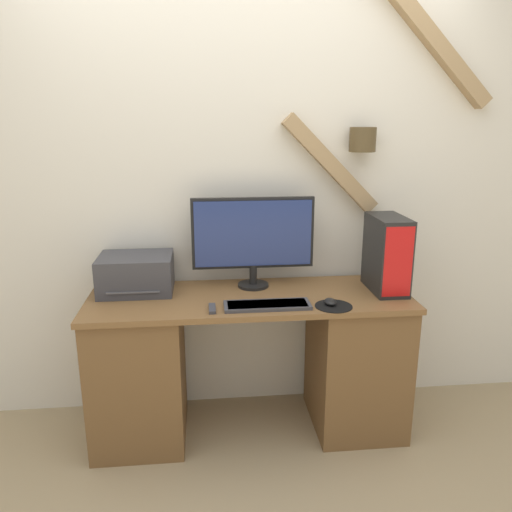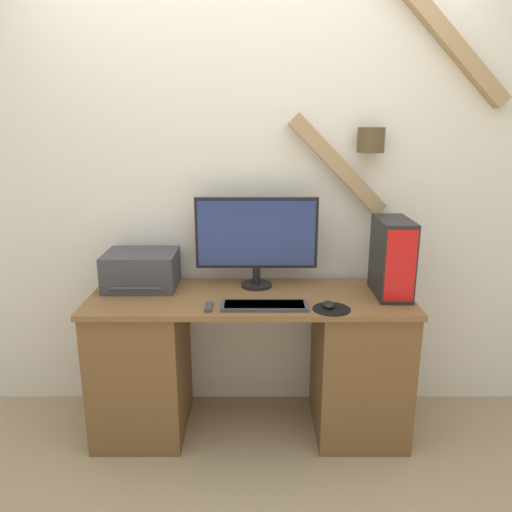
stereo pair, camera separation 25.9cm
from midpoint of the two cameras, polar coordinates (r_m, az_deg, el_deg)
The scene contains 10 objects.
ground_plane at distance 2.79m, azimuth 2.12°, elevation -22.36°, with size 12.00×12.00×0.00m, color #9E8966.
wall_back at distance 2.86m, azimuth 2.19°, elevation 8.46°, with size 6.40×0.20×2.79m.
desk at distance 2.81m, azimuth 1.98°, elevation -12.01°, with size 1.70×0.58×0.80m.
monitor at distance 2.72m, azimuth 2.72°, elevation 2.26°, with size 0.67×0.17×0.50m.
keyboard at distance 2.49m, azimuth 3.88°, elevation -5.70°, with size 0.43×0.14×0.02m.
mousepad at distance 2.51m, azimuth 11.52°, elevation -6.01°, with size 0.19×0.19×0.00m.
mouse at distance 2.52m, azimuth 11.17°, elevation -5.50°, with size 0.06×0.09×0.03m.
computer_tower at distance 2.74m, azimuth 17.89°, elevation -0.22°, with size 0.17×0.33×0.41m.
printer at distance 2.80m, azimuth -10.47°, elevation -1.63°, with size 0.39×0.31×0.20m.
remote_control at distance 2.48m, azimuth -2.47°, elevation -5.88°, with size 0.03×0.12×0.02m.
Camera 2 is at (0.03, -2.21, 1.71)m, focal length 35.00 mm.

